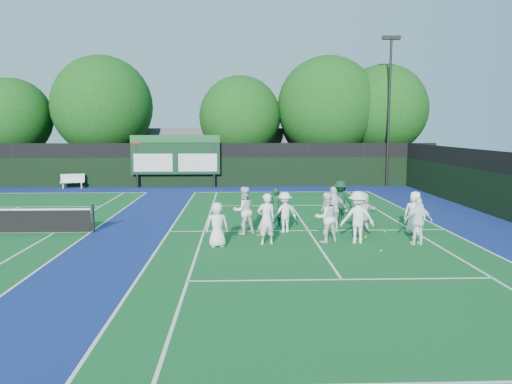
{
  "coord_description": "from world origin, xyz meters",
  "views": [
    {
      "loc": [
        -2.75,
        -18.26,
        4.06
      ],
      "look_at": [
        -2.0,
        3.0,
        1.3
      ],
      "focal_mm": 35.0,
      "sensor_mm": 36.0,
      "label": 1
    }
  ],
  "objects": [
    {
      "name": "back_fence",
      "position": [
        -6.0,
        16.0,
        1.36
      ],
      "size": [
        34.0,
        0.08,
        3.0
      ],
      "color": "black",
      "rests_on": "ground"
    },
    {
      "name": "tennis_ball_2",
      "position": [
        1.92,
        -2.39,
        0.03
      ],
      "size": [
        0.07,
        0.07,
        0.07
      ],
      "primitive_type": "sphere",
      "color": "#A9C817",
      "rests_on": "ground"
    },
    {
      "name": "scoreboard",
      "position": [
        -7.01,
        15.59,
        2.19
      ],
      "size": [
        6.0,
        0.21,
        3.55
      ],
      "color": "black",
      "rests_on": "ground"
    },
    {
      "name": "bench",
      "position": [
        -13.88,
        15.37,
        0.52
      ],
      "size": [
        1.57,
        0.76,
        0.96
      ],
      "color": "silver",
      "rests_on": "ground"
    },
    {
      "name": "player_front_3",
      "position": [
        1.43,
        -1.12,
        0.92
      ],
      "size": [
        1.19,
        0.69,
        1.85
      ],
      "primitive_type": "imported",
      "rotation": [
        0.0,
        0.0,
        3.14
      ],
      "color": "white",
      "rests_on": "ground"
    },
    {
      "name": "tree_e",
      "position": [
        8.36,
        19.58,
        5.25
      ],
      "size": [
        6.68,
        6.68,
        8.77
      ],
      "color": "black",
      "rests_on": "ground"
    },
    {
      "name": "tree_d",
      "position": [
        4.13,
        19.58,
        5.4
      ],
      "size": [
        7.56,
        7.56,
        9.38
      ],
      "color": "black",
      "rests_on": "ground"
    },
    {
      "name": "tree_b",
      "position": [
        -12.65,
        19.58,
        5.43
      ],
      "size": [
        7.39,
        7.39,
        9.31
      ],
      "color": "black",
      "rests_on": "ground"
    },
    {
      "name": "player_back_1",
      "position": [
        -0.97,
        0.78,
        0.79
      ],
      "size": [
        1.17,
        0.92,
        1.58
      ],
      "primitive_type": "imported",
      "rotation": [
        0.0,
        0.0,
        3.52
      ],
      "color": "white",
      "rests_on": "ground"
    },
    {
      "name": "player_front_2",
      "position": [
        0.34,
        -0.94,
        0.89
      ],
      "size": [
        1.04,
        0.93,
        1.79
      ],
      "primitive_type": "imported",
      "rotation": [
        0.0,
        0.0,
        3.48
      ],
      "color": "white",
      "rests_on": "ground"
    },
    {
      "name": "player_back_4",
      "position": [
        3.97,
        0.27,
        0.83
      ],
      "size": [
        0.95,
        0.82,
        1.65
      ],
      "primitive_type": "imported",
      "rotation": [
        0.0,
        0.0,
        2.71
      ],
      "color": "white",
      "rests_on": "ground"
    },
    {
      "name": "near_court",
      "position": [
        0.0,
        1.0,
        0.01
      ],
      "size": [
        11.05,
        23.85,
        0.01
      ],
      "color": "#115322",
      "rests_on": "ground"
    },
    {
      "name": "tennis_ball_4",
      "position": [
        1.19,
        2.33,
        0.03
      ],
      "size": [
        0.07,
        0.07,
        0.07
      ],
      "primitive_type": "sphere",
      "color": "#A9C817",
      "rests_on": "ground"
    },
    {
      "name": "tennis_ball_1",
      "position": [
        2.93,
        0.59,
        0.03
      ],
      "size": [
        0.07,
        0.07,
        0.07
      ],
      "primitive_type": "sphere",
      "color": "#A9C817",
      "rests_on": "ground"
    },
    {
      "name": "player_back_0",
      "position": [
        -2.55,
        0.51,
        0.91
      ],
      "size": [
        1.08,
        0.96,
        1.83
      ],
      "primitive_type": "imported",
      "rotation": [
        0.0,
        0.0,
        3.51
      ],
      "color": "white",
      "rests_on": "ground"
    },
    {
      "name": "player_front_4",
      "position": [
        3.47,
        -1.48,
        0.83
      ],
      "size": [
        0.97,
        0.41,
        1.66
      ],
      "primitive_type": "imported",
      "rotation": [
        0.0,
        0.0,
        3.14
      ],
      "color": "white",
      "rests_on": "ground"
    },
    {
      "name": "court_apron",
      "position": [
        -6.0,
        1.0,
        0.0
      ],
      "size": [
        34.0,
        32.0,
        0.01
      ],
      "primitive_type": "cube",
      "color": "navy",
      "rests_on": "ground"
    },
    {
      "name": "player_back_2",
      "position": [
        0.96,
        0.85,
        0.89
      ],
      "size": [
        1.11,
        0.66,
        1.78
      ],
      "primitive_type": "imported",
      "rotation": [
        0.0,
        0.0,
        3.37
      ],
      "color": "white",
      "rests_on": "ground"
    },
    {
      "name": "tennis_ball_5",
      "position": [
        1.95,
        -0.31,
        0.03
      ],
      "size": [
        0.07,
        0.07,
        0.07
      ],
      "primitive_type": "sphere",
      "color": "#A9C817",
      "rests_on": "ground"
    },
    {
      "name": "tennis_ball_3",
      "position": [
        -2.03,
        0.13,
        0.03
      ],
      "size": [
        0.07,
        0.07,
        0.07
      ],
      "primitive_type": "sphere",
      "color": "#A9C817",
      "rests_on": "ground"
    },
    {
      "name": "tennis_ball_0",
      "position": [
        -1.62,
        0.35,
        0.03
      ],
      "size": [
        0.07,
        0.07,
        0.07
      ],
      "primitive_type": "sphere",
      "color": "#A9C817",
      "rests_on": "ground"
    },
    {
      "name": "player_back_3",
      "position": [
        2.09,
        0.72,
        0.79
      ],
      "size": [
        1.54,
        0.93,
        1.58
      ],
      "primitive_type": "imported",
      "rotation": [
        0.0,
        0.0,
        3.48
      ],
      "color": "white",
      "rests_on": "ground"
    },
    {
      "name": "tree_c",
      "position": [
        -2.46,
        19.58,
        4.69
      ],
      "size": [
        6.1,
        6.1,
        7.9
      ],
      "color": "black",
      "rests_on": "ground"
    },
    {
      "name": "coach_right",
      "position": [
        1.57,
        2.59,
        0.91
      ],
      "size": [
        1.28,
        0.87,
        1.83
      ],
      "primitive_type": "imported",
      "rotation": [
        0.0,
        0.0,
        3.32
      ],
      "color": "#0D321D",
      "rests_on": "ground"
    },
    {
      "name": "ground",
      "position": [
        0.0,
        0.0,
        0.0
      ],
      "size": [
        120.0,
        120.0,
        0.0
      ],
      "primitive_type": "plane",
      "color": "#1F3D10",
      "rests_on": "ground"
    },
    {
      "name": "player_front_0",
      "position": [
        -3.49,
        -1.54,
        0.77
      ],
      "size": [
        0.82,
        0.61,
        1.55
      ],
      "primitive_type": "imported",
      "rotation": [
        0.0,
        0.0,
        3.3
      ],
      "color": "white",
      "rests_on": "ground"
    },
    {
      "name": "tree_a",
      "position": [
        -19.3,
        19.58,
        4.62
      ],
      "size": [
        5.81,
        5.81,
        7.68
      ],
      "color": "black",
      "rests_on": "ground"
    },
    {
      "name": "coach_left",
      "position": [
        -1.21,
        2.15,
        0.79
      ],
      "size": [
        0.63,
        0.47,
        1.58
      ],
      "primitive_type": "imported",
      "rotation": [
        0.0,
        0.0,
        2.97
      ],
      "color": "#0E341D",
      "rests_on": "ground"
    },
    {
      "name": "light_pole_right",
      "position": [
        7.5,
        15.7,
        6.3
      ],
      "size": [
        1.2,
        0.3,
        10.12
      ],
      "color": "black",
      "rests_on": "ground"
    },
    {
      "name": "clubhouse",
      "position": [
        -2.0,
        24.0,
        2.0
      ],
      "size": [
        18.0,
        6.0,
        4.0
      ],
      "primitive_type": "cube",
      "color": "#545458",
      "rests_on": "ground"
    },
    {
      "name": "player_front_1",
      "position": [
        -1.79,
        -1.24,
        0.9
      ],
      "size": [
        0.75,
        0.59,
        1.8
      ],
      "primitive_type": "imported",
      "rotation": [
        0.0,
        0.0,
        3.4
      ],
      "color": "white",
      "rests_on": "ground"
    }
  ]
}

